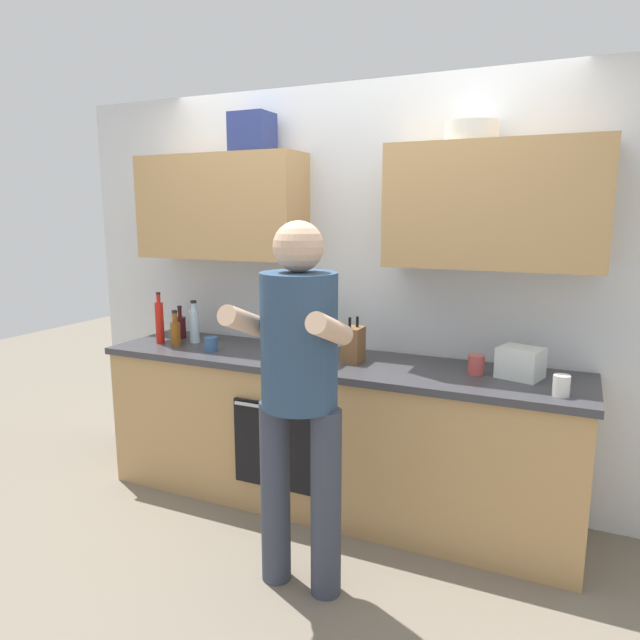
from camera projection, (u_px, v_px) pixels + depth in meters
The scene contains 15 objects.
ground_plane at pixel (330, 503), 3.49m from camera, with size 12.00×12.00×0.00m, color #756B5B.
back_wall_unit at pixel (349, 255), 3.46m from camera, with size 4.00×0.38×2.50m.
counter at pixel (330, 433), 3.40m from camera, with size 2.84×0.67×0.90m.
person_standing at pixel (299, 380), 2.53m from camera, with size 0.49×0.45×1.71m.
bottle_soda at pixel (330, 335), 3.42m from camera, with size 0.05×0.05×0.28m.
bottle_wine at pixel (180, 326), 3.90m from camera, with size 0.07×0.07×0.22m.
bottle_water at pixel (194, 325), 3.74m from camera, with size 0.06×0.06×0.28m.
bottle_syrup at pixel (175, 332), 3.67m from camera, with size 0.06×0.06×0.23m.
bottle_oil at pixel (291, 340), 3.28m from camera, with size 0.08×0.08×0.30m.
bottle_hotsauce at pixel (160, 321), 3.73m from camera, with size 0.05×0.05×0.33m.
cup_coffee at pixel (561, 386), 2.65m from camera, with size 0.08×0.08×0.10m, color white.
cup_ceramic at pixel (476, 365), 3.01m from camera, with size 0.09×0.09×0.10m, color #BF4C47.
cup_tea at pixel (211, 344), 3.52m from camera, with size 0.08×0.08×0.09m, color #33598C.
knife_block at pixel (353, 344), 3.26m from camera, with size 0.10×0.14×0.26m.
grocery_bag_produce at pixel (520, 363), 2.94m from camera, with size 0.21×0.18×0.16m, color silver.
Camera 1 is at (1.27, -2.96, 1.74)m, focal length 32.12 mm.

